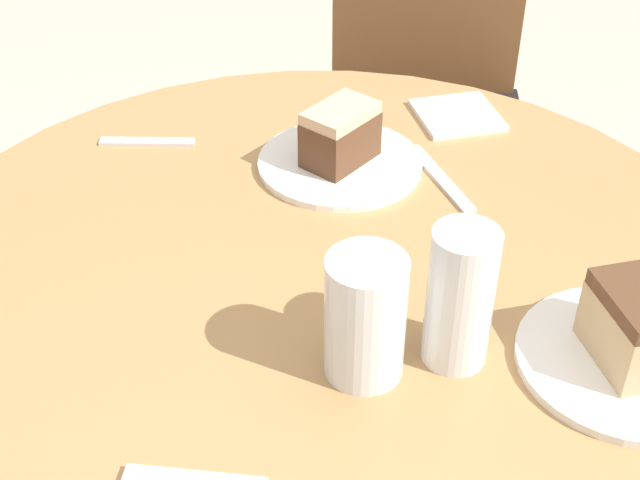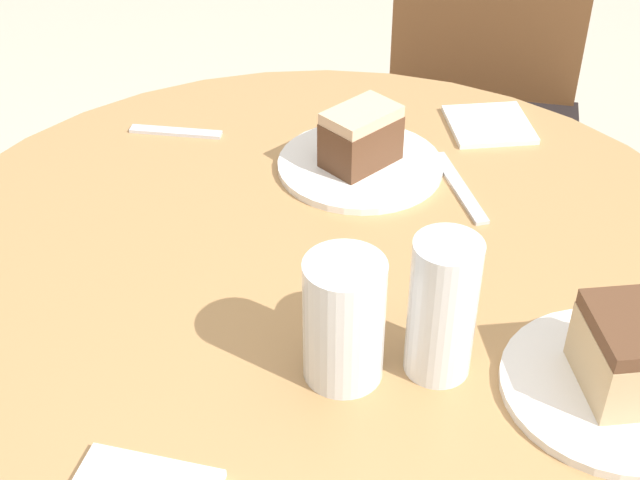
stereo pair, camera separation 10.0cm
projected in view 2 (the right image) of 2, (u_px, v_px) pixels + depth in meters
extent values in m
cylinder|color=tan|center=(320.00, 480.00, 1.26)|extent=(0.10, 0.10, 0.71)
cylinder|color=tan|center=(320.00, 278.00, 1.03)|extent=(1.02, 1.02, 0.03)
cylinder|color=brown|center=(360.00, 286.00, 1.85)|extent=(0.04, 0.04, 0.43)
cylinder|color=brown|center=(552.00, 311.00, 1.79)|extent=(0.04, 0.04, 0.43)
cylinder|color=brown|center=(388.00, 178.00, 2.18)|extent=(0.04, 0.04, 0.43)
cylinder|color=brown|center=(551.00, 197.00, 2.12)|extent=(0.04, 0.04, 0.43)
cube|color=black|center=(473.00, 150.00, 1.85)|extent=(0.44, 0.47, 0.03)
cylinder|color=white|center=(360.00, 165.00, 1.19)|extent=(0.22, 0.22, 0.01)
cylinder|color=white|center=(615.00, 388.00, 0.87)|extent=(0.22, 0.22, 0.01)
cube|color=brown|center=(361.00, 142.00, 1.17)|extent=(0.11, 0.12, 0.06)
cube|color=beige|center=(362.00, 115.00, 1.15)|extent=(0.11, 0.11, 0.02)
cube|color=tan|center=(623.00, 359.00, 0.84)|extent=(0.10, 0.12, 0.07)
cube|color=brown|center=(632.00, 327.00, 0.82)|extent=(0.10, 0.12, 0.02)
cylinder|color=beige|center=(343.00, 338.00, 0.87)|extent=(0.07, 0.07, 0.09)
cylinder|color=white|center=(344.00, 320.00, 0.85)|extent=(0.08, 0.08, 0.14)
cylinder|color=silver|center=(440.00, 330.00, 0.87)|extent=(0.06, 0.06, 0.10)
cylinder|color=white|center=(442.00, 308.00, 0.85)|extent=(0.07, 0.07, 0.15)
cube|color=silver|center=(459.00, 187.00, 1.16)|extent=(0.09, 0.16, 0.00)
cube|color=silver|center=(176.00, 132.00, 1.27)|extent=(0.13, 0.03, 0.00)
cube|color=white|center=(489.00, 125.00, 1.28)|extent=(0.15, 0.15, 0.01)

